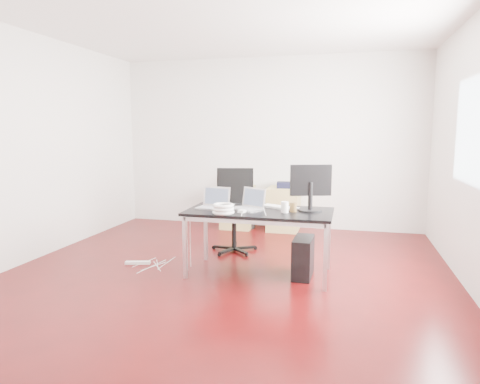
% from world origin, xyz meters
% --- Properties ---
extents(room_shell, '(5.00, 5.00, 5.00)m').
position_xyz_m(room_shell, '(0.04, 0.00, 1.40)').
color(room_shell, '#3A0607').
rests_on(room_shell, ground).
extents(desk, '(1.60, 0.80, 0.73)m').
position_xyz_m(desk, '(0.35, 0.03, 0.68)').
color(desk, black).
rests_on(desk, ground).
extents(office_chair, '(0.56, 0.58, 1.08)m').
position_xyz_m(office_chair, '(-0.17, 0.92, 0.61)').
color(office_chair, black).
rests_on(office_chair, ground).
extents(filing_cabinet_left, '(0.50, 0.50, 0.70)m').
position_xyz_m(filing_cabinet_left, '(-0.47, 2.23, 0.35)').
color(filing_cabinet_left, tan).
rests_on(filing_cabinet_left, ground).
extents(filing_cabinet_right, '(0.50, 0.50, 0.70)m').
position_xyz_m(filing_cabinet_right, '(0.30, 2.23, 0.35)').
color(filing_cabinet_right, tan).
rests_on(filing_cabinet_right, ground).
extents(pc_tower, '(0.21, 0.46, 0.44)m').
position_xyz_m(pc_tower, '(0.84, 0.05, 0.22)').
color(pc_tower, black).
rests_on(pc_tower, ground).
extents(wastebasket, '(0.30, 0.30, 0.28)m').
position_xyz_m(wastebasket, '(-0.29, 2.25, 0.14)').
color(wastebasket, black).
rests_on(wastebasket, ground).
extents(power_strip, '(0.31, 0.14, 0.04)m').
position_xyz_m(power_strip, '(-1.14, 0.01, 0.02)').
color(power_strip, white).
rests_on(power_strip, ground).
extents(laptop_left, '(0.36, 0.29, 0.23)m').
position_xyz_m(laptop_left, '(-0.18, 0.05, 0.79)').
color(laptop_left, silver).
rests_on(laptop_left, desk).
extents(laptop_right, '(0.41, 0.38, 0.23)m').
position_xyz_m(laptop_right, '(0.23, 0.07, 0.79)').
color(laptop_right, silver).
rests_on(laptop_right, desk).
extents(monitor, '(0.44, 0.26, 0.51)m').
position_xyz_m(monitor, '(0.90, 0.13, 1.01)').
color(monitor, black).
rests_on(monitor, desk).
extents(keyboard, '(0.46, 0.31, 0.02)m').
position_xyz_m(keyboard, '(0.56, 0.21, 0.74)').
color(keyboard, white).
rests_on(keyboard, desk).
extents(cup_white, '(0.10, 0.10, 0.12)m').
position_xyz_m(cup_white, '(0.65, -0.04, 0.79)').
color(cup_white, white).
rests_on(cup_white, desk).
extents(cup_brown, '(0.10, 0.10, 0.10)m').
position_xyz_m(cup_brown, '(0.73, 0.03, 0.78)').
color(cup_brown, brown).
rests_on(cup_brown, desk).
extents(cable_coil, '(0.24, 0.24, 0.11)m').
position_xyz_m(cable_coil, '(0.02, -0.26, 0.78)').
color(cable_coil, white).
rests_on(cable_coil, desk).
extents(power_adapter, '(0.09, 0.09, 0.03)m').
position_xyz_m(power_adapter, '(0.20, -0.15, 0.74)').
color(power_adapter, white).
rests_on(power_adapter, desk).
extents(speaker, '(0.09, 0.08, 0.18)m').
position_xyz_m(speaker, '(-0.49, 2.24, 0.79)').
color(speaker, '#9E9E9E').
rests_on(speaker, filing_cabinet_left).
extents(navy_garment, '(0.32, 0.27, 0.09)m').
position_xyz_m(navy_garment, '(0.34, 2.22, 0.74)').
color(navy_garment, black).
rests_on(navy_garment, filing_cabinet_right).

